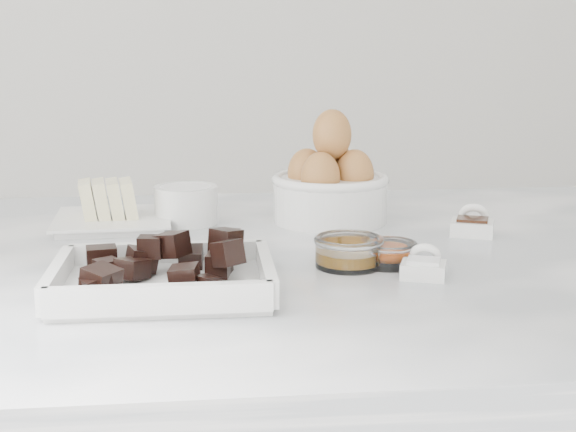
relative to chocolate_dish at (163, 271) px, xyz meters
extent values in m
cube|color=silver|center=(0.13, 0.15, -0.04)|extent=(1.20, 0.80, 0.04)
cube|color=white|center=(0.00, 0.00, -0.02)|extent=(0.21, 0.16, 0.01)
cube|color=white|center=(-0.08, 0.32, -0.02)|extent=(0.15, 0.15, 0.01)
cube|color=white|center=(-0.08, 0.32, -0.01)|extent=(0.17, 0.17, 0.00)
cylinder|color=white|center=(0.02, 0.33, 0.00)|extent=(0.09, 0.09, 0.05)
cylinder|color=white|center=(0.02, 0.33, 0.02)|extent=(0.07, 0.07, 0.01)
cylinder|color=white|center=(0.22, 0.32, 0.01)|extent=(0.16, 0.16, 0.06)
torus|color=white|center=(0.22, 0.32, 0.04)|extent=(0.17, 0.17, 0.01)
ellipsoid|color=#AD6B38|center=(0.26, 0.32, 0.04)|extent=(0.06, 0.06, 0.07)
ellipsoid|color=#AD6B38|center=(0.19, 0.31, 0.04)|extent=(0.06, 0.06, 0.07)
ellipsoid|color=#AD6B38|center=(0.23, 0.35, 0.04)|extent=(0.06, 0.06, 0.07)
ellipsoid|color=#AD6B38|center=(0.22, 0.28, 0.04)|extent=(0.06, 0.06, 0.07)
ellipsoid|color=#AD6B38|center=(0.23, 0.32, 0.10)|extent=(0.06, 0.06, 0.07)
cylinder|color=white|center=(0.21, 0.08, -0.01)|extent=(0.08, 0.08, 0.03)
torus|color=white|center=(0.21, 0.08, 0.01)|extent=(0.08, 0.08, 0.01)
cylinder|color=#C5780D|center=(0.21, 0.08, -0.01)|extent=(0.06, 0.06, 0.01)
cylinder|color=white|center=(0.25, 0.08, -0.01)|extent=(0.06, 0.06, 0.03)
torus|color=white|center=(0.25, 0.08, 0.00)|extent=(0.07, 0.07, 0.01)
ellipsoid|color=#FF6307|center=(0.25, 0.08, -0.01)|extent=(0.04, 0.04, 0.02)
cube|color=white|center=(0.40, 0.21, -0.01)|extent=(0.07, 0.06, 0.02)
cube|color=black|center=(0.40, 0.21, 0.00)|extent=(0.05, 0.04, 0.00)
torus|color=white|center=(0.41, 0.24, 0.00)|extent=(0.05, 0.05, 0.04)
cube|color=white|center=(0.28, 0.03, -0.02)|extent=(0.06, 0.05, 0.02)
cube|color=white|center=(0.28, 0.03, 0.00)|extent=(0.04, 0.04, 0.00)
torus|color=white|center=(0.29, 0.05, 0.00)|extent=(0.04, 0.04, 0.03)
camera|label=1|loc=(0.04, -0.80, 0.23)|focal=50.00mm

